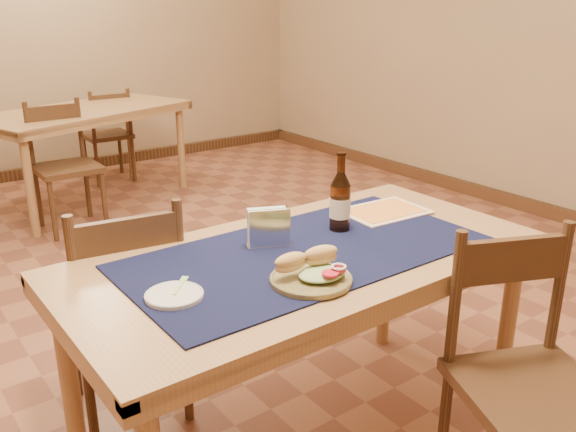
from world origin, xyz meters
TOP-DOWN VIEW (x-y plane):
  - room at (0.00, 0.00)m, footprint 6.04×7.04m
  - main_table at (0.00, -0.80)m, footprint 1.60×0.80m
  - placemat at (0.00, -0.80)m, footprint 1.20×0.60m
  - baseboard at (0.00, 0.00)m, footprint 6.00×7.00m
  - back_table at (0.36, 2.44)m, footprint 1.76×1.26m
  - chair_main_far at (-0.44, -0.28)m, footprint 0.47×0.47m
  - chair_main_near at (0.35, -1.43)m, footprint 0.55×0.55m
  - chair_back_near at (0.05, 1.97)m, footprint 0.41×0.41m
  - chair_back_far at (0.73, 2.94)m, footprint 0.39×0.39m
  - sandwich_plate at (-0.13, -0.99)m, footprint 0.24×0.24m
  - side_plate at (-0.50, -0.84)m, footprint 0.16×0.16m
  - fork at (-0.46, -0.80)m, footprint 0.09×0.10m
  - beer_bottle at (0.22, -0.71)m, footprint 0.08×0.08m
  - napkin_holder at (-0.07, -0.69)m, footprint 0.16×0.11m
  - menu_card at (0.49, -0.67)m, footprint 0.34×0.26m

SIDE VIEW (x-z plane):
  - baseboard at x=0.00m, z-range 0.00..0.10m
  - chair_back_far at x=0.73m, z-range 0.02..0.84m
  - chair_back_near at x=0.05m, z-range 0.02..0.91m
  - chair_main_far at x=-0.44m, z-range 0.02..0.92m
  - chair_main_near at x=0.35m, z-range 0.02..0.92m
  - main_table at x=0.00m, z-range 0.29..1.04m
  - back_table at x=0.36m, z-range 0.29..1.04m
  - placemat at x=0.00m, z-range 0.75..0.76m
  - menu_card at x=0.49m, z-range 0.76..0.76m
  - side_plate at x=-0.50m, z-range 0.76..0.77m
  - fork at x=-0.46m, z-range 0.77..0.77m
  - sandwich_plate at x=-0.13m, z-range 0.73..0.83m
  - napkin_holder at x=-0.07m, z-range 0.75..0.88m
  - beer_bottle at x=0.22m, z-range 0.72..1.00m
  - room at x=0.00m, z-range -0.02..2.82m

